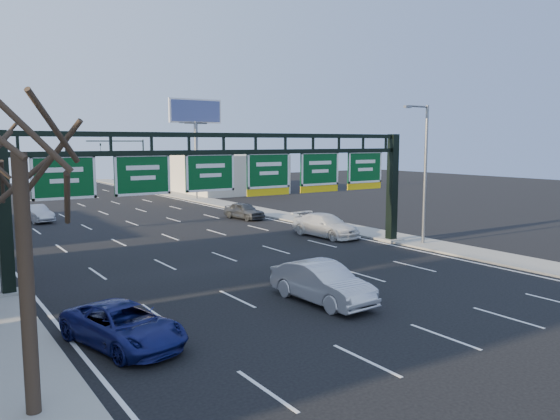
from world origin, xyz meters
TOP-DOWN VIEW (x-y plane):
  - ground at (0.00, 0.00)m, footprint 160.00×160.00m
  - sidewalk_right at (12.80, 20.00)m, footprint 3.00×120.00m
  - lane_markings at (0.00, 20.00)m, footprint 21.60×120.00m
  - sign_gantry at (0.16, 8.00)m, footprint 24.60×1.20m
  - building_right_distant at (20.00, 50.00)m, footprint 12.00×20.00m
  - tree_near at (-12.80, -4.00)m, footprint 3.60×3.60m
  - streetlight_near at (12.47, 6.00)m, footprint 2.15×0.22m
  - streetlight_far at (12.47, 40.00)m, footprint 2.15×0.22m
  - billboard_right at (15.00, 44.98)m, footprint 7.00×0.50m
  - traffic_signal_mast at (5.69, 55.00)m, footprint 10.16×0.54m
  - car_blue_suv at (-9.43, -0.56)m, footprint 3.45×5.37m
  - car_silver_sedan at (-0.95, -0.41)m, footprint 2.01×5.16m
  - car_white_wagon at (9.27, 12.02)m, footprint 2.76×5.71m
  - car_grey_far at (9.03, 23.01)m, footprint 2.29×4.44m
  - car_silver_distant at (-6.38, 31.25)m, footprint 2.34×4.52m

SIDE VIEW (x-z plane):
  - ground at x=0.00m, z-range 0.00..0.00m
  - lane_markings at x=0.00m, z-range 0.00..0.01m
  - sidewalk_right at x=12.80m, z-range 0.00..0.12m
  - car_blue_suv at x=-9.43m, z-range 0.00..1.38m
  - car_silver_distant at x=-6.38m, z-range 0.00..1.42m
  - car_grey_far at x=9.03m, z-range 0.00..1.44m
  - car_white_wagon at x=9.27m, z-range 0.00..1.60m
  - car_silver_sedan at x=-0.95m, z-range 0.00..1.67m
  - building_right_distant at x=20.00m, z-range 0.00..5.00m
  - sign_gantry at x=0.16m, z-range 1.03..8.23m
  - streetlight_near at x=12.47m, z-range 0.58..9.58m
  - streetlight_far at x=12.47m, z-range 0.58..9.58m
  - traffic_signal_mast at x=5.69m, z-range 2.00..9.00m
  - tree_near at x=-12.80m, z-range 3.05..11.91m
  - billboard_right at x=15.00m, z-range 3.06..15.06m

